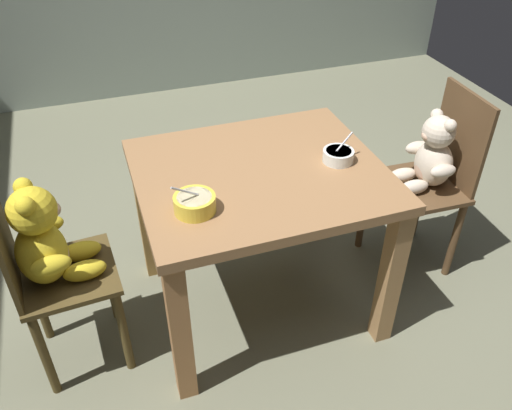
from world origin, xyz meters
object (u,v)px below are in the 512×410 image
dining_table (260,197)px  teddy_chair_near_right (430,166)px  teddy_chair_near_left (47,251)px  porridge_bowl_yellow_near_left (195,203)px  porridge_bowl_white_near_right (338,155)px

dining_table → teddy_chair_near_right: 0.85m
teddy_chair_near_left → teddy_chair_near_right: bearing=-1.1°
dining_table → teddy_chair_near_right: teddy_chair_near_right is taller
teddy_chair_near_right → teddy_chair_near_left: bearing=4.9°
teddy_chair_near_right → porridge_bowl_yellow_near_left: (-1.16, -0.21, 0.21)m
dining_table → porridge_bowl_white_near_right: bearing=-6.6°
teddy_chair_near_left → porridge_bowl_yellow_near_left: size_ratio=5.51×
porridge_bowl_yellow_near_left → teddy_chair_near_left: bearing=165.8°
teddy_chair_near_right → dining_table: bearing=4.7°
teddy_chair_near_right → porridge_bowl_yellow_near_left: 1.20m
teddy_chair_near_right → porridge_bowl_white_near_right: bearing=10.2°
dining_table → teddy_chair_near_right: (0.85, 0.04, -0.05)m
teddy_chair_near_right → teddy_chair_near_left: size_ratio=1.04×
porridge_bowl_yellow_near_left → porridge_bowl_white_near_right: bearing=12.5°
dining_table → teddy_chair_near_left: bearing=-177.2°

